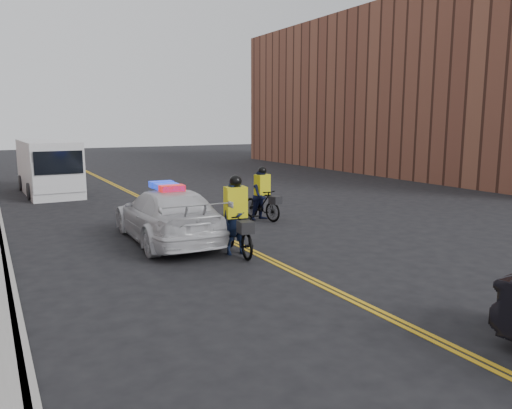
{
  "coord_description": "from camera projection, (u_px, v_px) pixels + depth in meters",
  "views": [
    {
      "loc": [
        -6.27,
        -8.96,
        3.55
      ],
      "look_at": [
        0.13,
        2.81,
        1.3
      ],
      "focal_mm": 35.0,
      "sensor_mm": 36.0,
      "label": 1
    }
  ],
  "objects": [
    {
      "name": "ground",
      "position": [
        310.0,
        279.0,
        11.3
      ],
      "size": [
        120.0,
        120.0,
        0.0
      ],
      "primitive_type": "plane",
      "color": "black",
      "rests_on": "ground"
    },
    {
      "name": "center_line_left",
      "position": [
        183.0,
        219.0,
        18.2
      ],
      "size": [
        0.1,
        60.0,
        0.01
      ],
      "primitive_type": "cube",
      "color": "gold",
      "rests_on": "ground"
    },
    {
      "name": "center_line_right",
      "position": [
        187.0,
        219.0,
        18.27
      ],
      "size": [
        0.1,
        60.0,
        0.01
      ],
      "primitive_type": "cube",
      "color": "gold",
      "rests_on": "ground"
    },
    {
      "name": "curb",
      "position": [
        2.0,
        235.0,
        15.4
      ],
      "size": [
        0.2,
        60.0,
        0.15
      ],
      "primitive_type": "cube",
      "color": "gray",
      "rests_on": "ground"
    },
    {
      "name": "building_across",
      "position": [
        420.0,
        94.0,
        36.35
      ],
      "size": [
        12.0,
        30.0,
        11.0
      ],
      "primitive_type": "cube",
      "color": "brown",
      "rests_on": "ground"
    },
    {
      "name": "police_cruiser",
      "position": [
        167.0,
        215.0,
        14.76
      ],
      "size": [
        2.37,
        5.51,
        1.74
      ],
      "rotation": [
        0.0,
        0.0,
        3.11
      ],
      "color": "silver",
      "rests_on": "ground"
    },
    {
      "name": "cargo_van",
      "position": [
        49.0,
        168.0,
        24.34
      ],
      "size": [
        2.57,
        6.28,
        2.6
      ],
      "rotation": [
        0.0,
        0.0,
        0.03
      ],
      "color": "silver",
      "rests_on": "ground"
    },
    {
      "name": "cyclist_near",
      "position": [
        236.0,
        227.0,
        13.35
      ],
      "size": [
        1.03,
        2.26,
        2.14
      ],
      "rotation": [
        0.0,
        0.0,
        -0.13
      ],
      "color": "black",
      "rests_on": "ground"
    },
    {
      "name": "cyclist_far",
      "position": [
        262.0,
        199.0,
        18.0
      ],
      "size": [
        0.99,
        1.99,
        1.94
      ],
      "rotation": [
        0.0,
        0.0,
        0.22
      ],
      "color": "black",
      "rests_on": "ground"
    }
  ]
}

